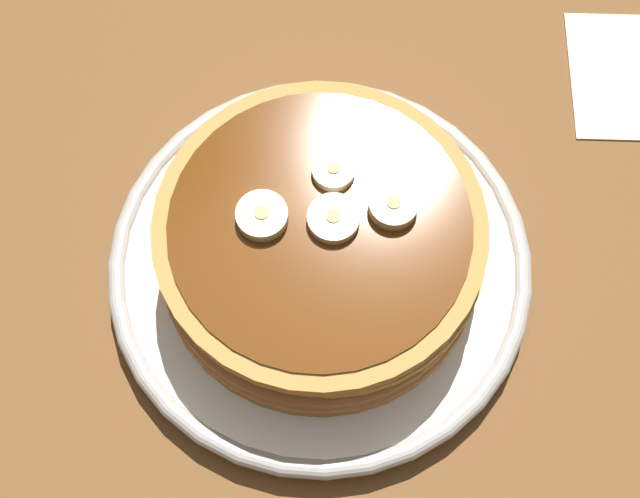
% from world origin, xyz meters
% --- Properties ---
extents(ground_plane, '(1.40, 1.40, 0.03)m').
position_xyz_m(ground_plane, '(0.00, 0.00, -0.01)').
color(ground_plane, brown).
extents(plate, '(0.28, 0.28, 0.02)m').
position_xyz_m(plate, '(0.00, 0.00, 0.01)').
color(plate, silver).
rests_on(plate, ground_plane).
extents(pancake_stack, '(0.20, 0.20, 0.06)m').
position_xyz_m(pancake_stack, '(0.00, -0.00, 0.05)').
color(pancake_stack, '#D18844').
rests_on(pancake_stack, plate).
extents(banana_slice_0, '(0.03, 0.03, 0.01)m').
position_xyz_m(banana_slice_0, '(0.00, -0.01, 0.08)').
color(banana_slice_0, '#FBE9C3').
rests_on(banana_slice_0, pancake_stack).
extents(banana_slice_1, '(0.03, 0.03, 0.01)m').
position_xyz_m(banana_slice_1, '(0.01, 0.03, 0.08)').
color(banana_slice_1, '#F1F0B9').
rests_on(banana_slice_1, pancake_stack).
extents(banana_slice_2, '(0.03, 0.03, 0.01)m').
position_xyz_m(banana_slice_2, '(0.03, -0.02, 0.08)').
color(banana_slice_2, '#EAEDC2').
rests_on(banana_slice_2, pancake_stack).
extents(banana_slice_3, '(0.03, 0.03, 0.01)m').
position_xyz_m(banana_slice_3, '(-0.00, -0.04, 0.08)').
color(banana_slice_3, '#F9E7BE').
rests_on(banana_slice_3, pancake_stack).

